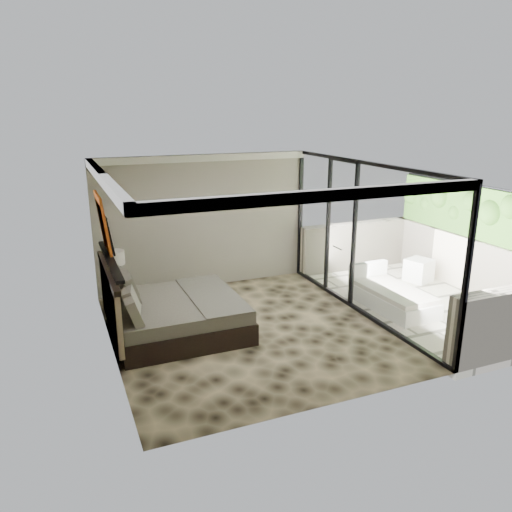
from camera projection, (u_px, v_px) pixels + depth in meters
name	position (u px, v px, depth m)	size (l,w,h in m)	color
floor	(248.00, 331.00, 8.60)	(5.00, 5.00, 0.00)	black
ceiling	(247.00, 168.00, 7.81)	(4.50, 5.00, 0.02)	silver
back_wall	(204.00, 222.00, 10.41)	(4.50, 0.02, 2.80)	gray
left_wall	(107.00, 269.00, 7.39)	(0.02, 5.00, 2.80)	gray
glass_wall	(363.00, 240.00, 9.03)	(0.08, 5.00, 2.80)	white
terrace_slab	(422.00, 303.00, 9.99)	(3.00, 5.00, 0.12)	beige
parapet_far	(477.00, 266.00, 10.32)	(0.30, 5.00, 1.10)	#B4A892
foliage_hedge	(484.00, 214.00, 10.00)	(0.36, 4.60, 1.10)	#437624
picture_ledge	(110.00, 260.00, 7.47)	(0.12, 2.20, 0.05)	black
bed	(172.00, 314.00, 8.42)	(2.19, 2.12, 1.21)	black
nightstand	(120.00, 300.00, 9.36)	(0.46, 0.46, 0.46)	black
table_lamp	(115.00, 264.00, 9.14)	(0.37, 0.37, 0.67)	black
abstract_canvas	(103.00, 222.00, 7.77)	(0.04, 0.90, 0.90)	#A8450E
framed_print	(108.00, 234.00, 7.68)	(0.03, 0.50, 0.60)	black
ottoman	(419.00, 270.00, 11.03)	(0.50, 0.50, 0.50)	silver
lounger	(391.00, 296.00, 9.58)	(0.93, 1.78, 0.68)	silver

